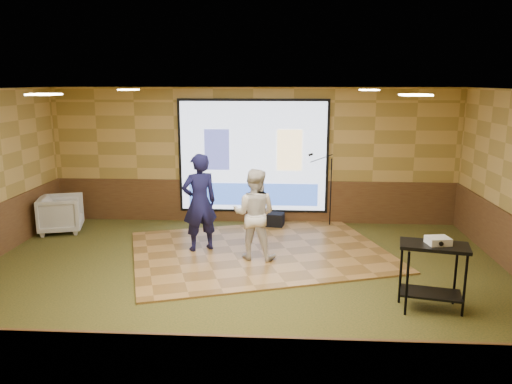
# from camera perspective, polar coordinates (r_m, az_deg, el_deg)

# --- Properties ---
(ground) EXTENTS (9.00, 9.00, 0.00)m
(ground) POSITION_cam_1_polar(r_m,az_deg,el_deg) (8.10, -1.92, -10.14)
(ground) COLOR #293518
(ground) RESTS_ON ground
(room_shell) EXTENTS (9.04, 7.04, 3.02)m
(room_shell) POSITION_cam_1_polar(r_m,az_deg,el_deg) (7.55, -2.04, 4.70)
(room_shell) COLOR tan
(room_shell) RESTS_ON ground
(wainscot_back) EXTENTS (9.00, 0.04, 0.95)m
(wainscot_back) POSITION_cam_1_polar(r_m,az_deg,el_deg) (11.26, -0.31, -1.05)
(wainscot_back) COLOR #4B2B19
(wainscot_back) RESTS_ON ground
(wainscot_front) EXTENTS (9.00, 0.04, 0.95)m
(wainscot_front) POSITION_cam_1_polar(r_m,az_deg,el_deg) (4.82, -6.03, -20.89)
(wainscot_front) COLOR #4B2B19
(wainscot_front) RESTS_ON ground
(projector_screen) EXTENTS (3.32, 0.06, 2.52)m
(projector_screen) POSITION_cam_1_polar(r_m,az_deg,el_deg) (11.03, -0.33, 3.95)
(projector_screen) COLOR black
(projector_screen) RESTS_ON room_shell
(downlight_nw) EXTENTS (0.32, 0.32, 0.02)m
(downlight_nw) POSITION_cam_1_polar(r_m,az_deg,el_deg) (9.69, -14.36, 11.26)
(downlight_nw) COLOR beige
(downlight_nw) RESTS_ON room_shell
(downlight_ne) EXTENTS (0.32, 0.32, 0.02)m
(downlight_ne) POSITION_cam_1_polar(r_m,az_deg,el_deg) (9.36, 12.81, 11.30)
(downlight_ne) COLOR beige
(downlight_ne) RESTS_ON room_shell
(downlight_sw) EXTENTS (0.32, 0.32, 0.02)m
(downlight_sw) POSITION_cam_1_polar(r_m,az_deg,el_deg) (6.62, -23.07, 10.23)
(downlight_sw) COLOR beige
(downlight_sw) RESTS_ON room_shell
(downlight_se) EXTENTS (0.32, 0.32, 0.02)m
(downlight_se) POSITION_cam_1_polar(r_m,az_deg,el_deg) (6.13, 17.78, 10.51)
(downlight_se) COLOR beige
(downlight_se) RESTS_ON room_shell
(dance_floor) EXTENTS (5.43, 4.72, 0.03)m
(dance_floor) POSITION_cam_1_polar(r_m,az_deg,el_deg) (9.39, 0.41, -6.78)
(dance_floor) COLOR #A0713A
(dance_floor) RESTS_ON ground
(player_left) EXTENTS (0.79, 0.70, 1.82)m
(player_left) POSITION_cam_1_polar(r_m,az_deg,el_deg) (9.24, -6.47, -1.19)
(player_left) COLOR #14133E
(player_left) RESTS_ON dance_floor
(player_right) EXTENTS (0.88, 0.74, 1.62)m
(player_right) POSITION_cam_1_polar(r_m,az_deg,el_deg) (8.77, -0.19, -2.54)
(player_right) COLOR silver
(player_right) RESTS_ON dance_floor
(av_table) EXTENTS (0.91, 0.48, 0.96)m
(av_table) POSITION_cam_1_polar(r_m,az_deg,el_deg) (7.33, 19.57, -7.78)
(av_table) COLOR black
(av_table) RESTS_ON ground
(projector) EXTENTS (0.33, 0.29, 0.10)m
(projector) POSITION_cam_1_polar(r_m,az_deg,el_deg) (7.25, 20.10, -5.25)
(projector) COLOR white
(projector) RESTS_ON av_table
(mic_stand) EXTENTS (0.64, 0.26, 1.63)m
(mic_stand) POSITION_cam_1_polar(r_m,az_deg,el_deg) (11.01, 8.19, -1.40)
(mic_stand) COLOR black
(mic_stand) RESTS_ON ground
(banquet_chair) EXTENTS (1.05, 1.03, 0.78)m
(banquet_chair) POSITION_cam_1_polar(r_m,az_deg,el_deg) (11.30, -21.38, -2.34)
(banquet_chair) COLOR gray
(banquet_chair) RESTS_ON ground
(duffel_bag) EXTENTS (0.55, 0.42, 0.31)m
(duffel_bag) POSITION_cam_1_polar(r_m,az_deg,el_deg) (10.93, 1.86, -3.21)
(duffel_bag) COLOR black
(duffel_bag) RESTS_ON ground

